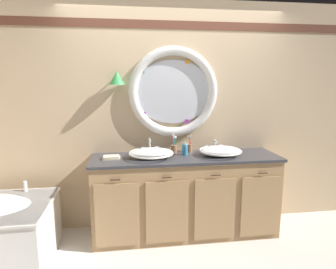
{
  "coord_description": "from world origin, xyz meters",
  "views": [
    {
      "loc": [
        -0.54,
        -2.76,
        1.71
      ],
      "look_at": [
        -0.12,
        0.25,
        1.15
      ],
      "focal_mm": 31.04,
      "sensor_mm": 36.0,
      "label": 1
    }
  ],
  "objects_px": {
    "sink_basin_left": "(151,153)",
    "toothbrush_holder_left": "(174,148)",
    "toothbrush_holder_right": "(189,147)",
    "folded_hand_towel": "(111,158)",
    "soap_dispenser": "(185,149)",
    "sink_basin_right": "(220,151)"
  },
  "relations": [
    {
      "from": "sink_basin_left",
      "to": "toothbrush_holder_left",
      "type": "xyz_separation_m",
      "value": [
        0.28,
        0.2,
        0.0
      ]
    },
    {
      "from": "toothbrush_holder_left",
      "to": "toothbrush_holder_right",
      "type": "bearing_deg",
      "value": 6.78
    },
    {
      "from": "sink_basin_left",
      "to": "folded_hand_towel",
      "type": "relative_size",
      "value": 2.65
    },
    {
      "from": "soap_dispenser",
      "to": "folded_hand_towel",
      "type": "bearing_deg",
      "value": -175.27
    },
    {
      "from": "sink_basin_right",
      "to": "toothbrush_holder_left",
      "type": "relative_size",
      "value": 2.11
    },
    {
      "from": "sink_basin_right",
      "to": "folded_hand_towel",
      "type": "distance_m",
      "value": 1.19
    },
    {
      "from": "soap_dispenser",
      "to": "toothbrush_holder_left",
      "type": "bearing_deg",
      "value": 132.48
    },
    {
      "from": "sink_basin_left",
      "to": "toothbrush_holder_left",
      "type": "distance_m",
      "value": 0.34
    },
    {
      "from": "sink_basin_left",
      "to": "toothbrush_holder_right",
      "type": "distance_m",
      "value": 0.51
    },
    {
      "from": "toothbrush_holder_left",
      "to": "toothbrush_holder_right",
      "type": "distance_m",
      "value": 0.18
    },
    {
      "from": "sink_basin_left",
      "to": "soap_dispenser",
      "type": "relative_size",
      "value": 3.27
    },
    {
      "from": "toothbrush_holder_left",
      "to": "soap_dispenser",
      "type": "distance_m",
      "value": 0.15
    },
    {
      "from": "sink_basin_right",
      "to": "soap_dispenser",
      "type": "height_order",
      "value": "soap_dispenser"
    },
    {
      "from": "toothbrush_holder_left",
      "to": "toothbrush_holder_right",
      "type": "xyz_separation_m",
      "value": [
        0.18,
        0.02,
        -0.0
      ]
    },
    {
      "from": "sink_basin_left",
      "to": "folded_hand_towel",
      "type": "height_order",
      "value": "sink_basin_left"
    },
    {
      "from": "sink_basin_right",
      "to": "folded_hand_towel",
      "type": "height_order",
      "value": "sink_basin_right"
    },
    {
      "from": "sink_basin_right",
      "to": "toothbrush_holder_right",
      "type": "bearing_deg",
      "value": 144.17
    },
    {
      "from": "toothbrush_holder_right",
      "to": "soap_dispenser",
      "type": "height_order",
      "value": "toothbrush_holder_right"
    },
    {
      "from": "sink_basin_left",
      "to": "toothbrush_holder_left",
      "type": "relative_size",
      "value": 2.16
    },
    {
      "from": "toothbrush_holder_left",
      "to": "soap_dispenser",
      "type": "xyz_separation_m",
      "value": [
        0.1,
        -0.11,
        0.01
      ]
    },
    {
      "from": "sink_basin_left",
      "to": "sink_basin_right",
      "type": "bearing_deg",
      "value": 0.0
    },
    {
      "from": "sink_basin_right",
      "to": "toothbrush_holder_right",
      "type": "xyz_separation_m",
      "value": [
        -0.31,
        0.22,
        -0.0
      ]
    }
  ]
}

